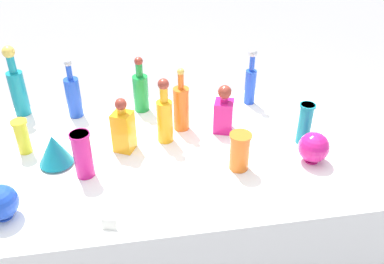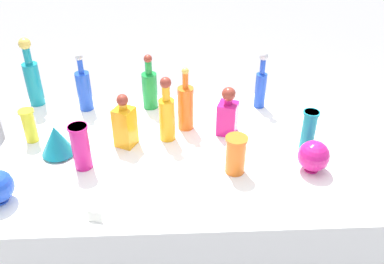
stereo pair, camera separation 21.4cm
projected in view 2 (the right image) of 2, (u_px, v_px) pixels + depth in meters
name	position (u px, v px, depth m)	size (l,w,h in m)	color
ground_plane	(192.00, 249.00, 2.61)	(40.00, 40.00, 0.00)	gray
display_table	(192.00, 162.00, 2.19)	(1.97, 1.15, 0.76)	white
tall_bottle_0	(84.00, 89.00, 2.46)	(0.08, 0.08, 0.35)	blue
tall_bottle_1	(167.00, 114.00, 2.19)	(0.08, 0.08, 0.36)	orange
tall_bottle_2	(32.00, 77.00, 2.48)	(0.09, 0.09, 0.42)	teal
tall_bottle_3	(261.00, 85.00, 2.47)	(0.06, 0.06, 0.35)	blue
tall_bottle_4	(186.00, 106.00, 2.28)	(0.09, 0.09, 0.36)	orange
tall_bottle_5	(150.00, 87.00, 2.48)	(0.09, 0.09, 0.33)	#198C38
square_decanter_0	(125.00, 124.00, 2.15)	(0.13, 0.13, 0.29)	orange
square_decanter_1	(228.00, 114.00, 2.25)	(0.13, 0.13, 0.27)	#C61972
slender_vase_0	(236.00, 154.00, 1.98)	(0.10, 0.10, 0.19)	orange
slender_vase_1	(81.00, 146.00, 2.00)	(0.09, 0.09, 0.23)	#C61972
slender_vase_2	(29.00, 124.00, 2.20)	(0.08, 0.08, 0.18)	yellow
slender_vase_3	(309.00, 130.00, 2.12)	(0.08, 0.08, 0.23)	teal
fluted_vase_0	(56.00, 140.00, 2.10)	(0.16, 0.16, 0.16)	teal
round_bowl_0	(314.00, 156.00, 2.00)	(0.15, 0.15, 0.16)	#C61972
price_tag_left	(95.00, 217.00, 1.75)	(0.06, 0.01, 0.05)	white
cardboard_box_behind_left	(120.00, 142.00, 3.33)	(0.54, 0.50, 0.35)	tan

